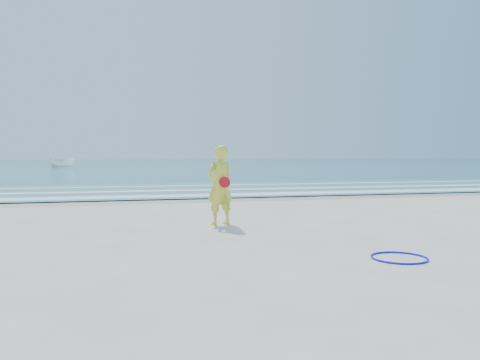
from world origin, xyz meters
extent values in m
plane|color=silver|center=(0.00, 0.00, 0.00)|extent=(400.00, 400.00, 0.00)
cube|color=#B2A893|center=(0.00, 9.00, 0.00)|extent=(400.00, 2.40, 0.00)
cube|color=#19727F|center=(0.00, 105.00, 0.02)|extent=(400.00, 190.00, 0.04)
cube|color=#59B7AD|center=(0.00, 14.00, 0.04)|extent=(400.00, 10.00, 0.01)
cube|color=white|center=(0.00, 10.30, 0.05)|extent=(400.00, 1.40, 0.01)
cube|color=white|center=(0.00, 13.20, 0.05)|extent=(400.00, 0.90, 0.01)
cube|color=white|center=(0.00, 16.50, 0.05)|extent=(400.00, 0.60, 0.01)
torus|color=#0C10E6|center=(1.44, -2.02, 0.02)|extent=(0.92, 0.92, 0.03)
imported|color=white|center=(-10.15, 58.64, 0.80)|extent=(4.22, 2.80, 1.53)
sphere|color=black|center=(9.63, 51.46, 0.25)|extent=(0.43, 0.43, 0.43)
imported|color=yellow|center=(-0.60, 2.39, 0.97)|extent=(0.82, 0.68, 1.94)
cylinder|color=red|center=(-0.52, 2.21, 1.05)|extent=(0.27, 0.08, 0.27)
camera|label=1|loc=(-2.99, -8.68, 1.69)|focal=35.00mm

